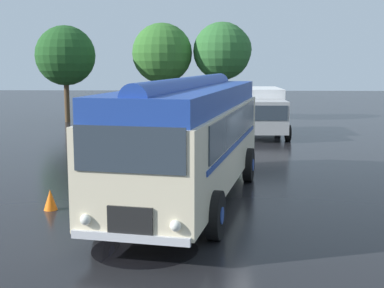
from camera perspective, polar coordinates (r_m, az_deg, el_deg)
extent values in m
plane|color=black|center=(15.01, 1.61, -6.26)|extent=(120.00, 120.00, 0.00)
cube|color=beige|center=(14.85, -0.21, -0.11)|extent=(4.33, 10.29, 2.10)
cube|color=#1E3D93|center=(14.71, -0.22, 5.01)|extent=(4.10, 10.06, 0.56)
cylinder|color=#1E3D93|center=(14.69, -0.22, 6.03)|extent=(2.37, 9.44, 0.60)
cube|color=#2D3842|center=(14.84, 4.81, 2.07)|extent=(1.54, 7.86, 0.84)
cube|color=#2D3842|center=(15.40, -4.55, 2.31)|extent=(1.54, 7.86, 0.84)
cube|color=#1E3D93|center=(14.81, 4.72, -0.05)|extent=(1.57, 8.06, 0.12)
cube|color=#1E3D93|center=(15.37, -4.63, 0.27)|extent=(1.57, 8.06, 0.12)
cube|color=#2D3842|center=(9.99, -6.77, -0.61)|extent=(2.17, 0.45, 0.88)
cube|color=black|center=(10.30, -6.64, -8.16)|extent=(0.90, 0.23, 0.56)
cube|color=silver|center=(10.38, -6.65, -9.93)|extent=(2.35, 0.54, 0.16)
sphere|color=white|center=(10.04, -1.76, -8.72)|extent=(0.22, 0.22, 0.22)
sphere|color=white|center=(10.62, -11.28, -7.91)|extent=(0.22, 0.22, 0.22)
cylinder|color=black|center=(11.85, 2.52, -7.60)|extent=(0.48, 1.13, 1.10)
cylinder|color=#1E3D93|center=(11.85, 2.52, -7.60)|extent=(0.39, 0.44, 0.39)
cylinder|color=black|center=(12.56, -9.30, -6.76)|extent=(0.48, 1.13, 1.10)
cylinder|color=#1E3D93|center=(12.56, -9.30, -6.76)|extent=(0.39, 0.44, 0.39)
cylinder|color=black|center=(17.63, 6.06, -2.22)|extent=(0.48, 1.13, 1.10)
cylinder|color=#1E3D93|center=(17.63, 6.06, -2.22)|extent=(0.39, 0.44, 0.39)
cylinder|color=black|center=(18.12, -2.13, -1.88)|extent=(0.48, 1.13, 1.10)
cylinder|color=#1E3D93|center=(18.12, -2.13, -1.88)|extent=(0.39, 0.44, 0.39)
cube|color=navy|center=(28.76, -3.16, 2.29)|extent=(2.13, 4.35, 0.70)
cube|color=navy|center=(28.84, -3.11, 3.64)|extent=(1.72, 2.33, 0.64)
cube|color=#2D3842|center=(28.71, -1.62, 3.63)|extent=(0.23, 1.92, 0.50)
cube|color=#2D3842|center=(29.00, -4.58, 3.66)|extent=(0.23, 1.92, 0.50)
cylinder|color=black|center=(27.37, -1.87, 1.23)|extent=(0.27, 0.66, 0.64)
cylinder|color=black|center=(27.73, -5.46, 1.29)|extent=(0.27, 0.66, 0.64)
cylinder|color=black|center=(29.92, -1.01, 1.87)|extent=(0.27, 0.66, 0.64)
cylinder|color=black|center=(30.25, -4.31, 1.93)|extent=(0.27, 0.66, 0.64)
cube|color=#144C28|center=(28.75, 2.22, 2.29)|extent=(2.10, 4.34, 0.70)
cube|color=#144C28|center=(28.83, 2.20, 3.65)|extent=(1.70, 2.32, 0.64)
cube|color=#2D3842|center=(28.91, 3.70, 3.65)|extent=(0.21, 1.93, 0.50)
cube|color=#2D3842|center=(28.77, 0.69, 3.64)|extent=(0.21, 1.93, 0.50)
cylinder|color=black|center=(27.61, 4.30, 1.28)|extent=(0.26, 0.66, 0.64)
cylinder|color=black|center=(27.43, 0.65, 1.25)|extent=(0.26, 0.66, 0.64)
cylinder|color=black|center=(30.17, 3.64, 1.91)|extent=(0.26, 0.66, 0.64)
cylinder|color=black|center=(30.01, 0.30, 1.89)|extent=(0.26, 0.66, 0.64)
cube|color=silver|center=(29.56, 7.40, 3.92)|extent=(2.07, 3.98, 2.10)
cube|color=#A4A4A4|center=(26.72, 8.06, 2.87)|extent=(1.93, 1.77, 1.60)
cube|color=#2D3842|center=(25.82, 8.30, 3.29)|extent=(1.70, 0.06, 0.72)
cylinder|color=black|center=(27.01, 10.20, 1.17)|extent=(0.25, 0.80, 0.80)
cylinder|color=black|center=(26.76, 5.79, 1.19)|extent=(0.25, 0.80, 0.80)
cylinder|color=black|center=(30.51, 9.15, 2.05)|extent=(0.25, 0.80, 0.80)
cylinder|color=black|center=(30.29, 5.25, 2.07)|extent=(0.25, 0.80, 0.80)
cylinder|color=#4C3823|center=(35.97, -13.20, 4.58)|extent=(0.33, 0.33, 2.87)
sphere|color=#1E4C1E|center=(35.89, -13.36, 9.17)|extent=(3.86, 3.86, 3.86)
sphere|color=#1E4C1E|center=(36.18, -12.93, 9.50)|extent=(2.74, 2.74, 2.74)
cylinder|color=#4C3823|center=(36.43, -3.17, 4.92)|extent=(0.37, 0.37, 2.97)
sphere|color=#336B28|center=(36.35, -3.21, 9.64)|extent=(4.03, 4.03, 4.03)
sphere|color=#336B28|center=(36.01, -2.64, 9.59)|extent=(2.96, 2.96, 2.96)
cylinder|color=#4C3823|center=(36.38, 3.18, 5.08)|extent=(0.39, 0.39, 3.17)
sphere|color=#2D662D|center=(36.32, 3.22, 9.87)|extent=(3.87, 3.87, 3.87)
sphere|color=#2D662D|center=(36.58, 3.95, 10.04)|extent=(3.08, 3.08, 3.08)
cone|color=orange|center=(14.71, -14.87, -5.76)|extent=(0.36, 0.36, 0.55)
cylinder|color=black|center=(11.44, -5.04, -11.11)|extent=(2.23, 2.23, 0.01)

